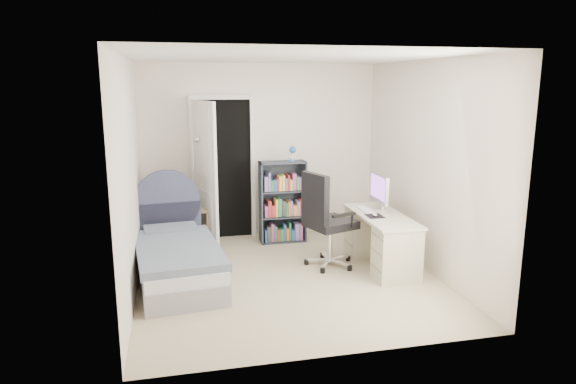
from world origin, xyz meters
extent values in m
cube|color=tan|center=(0.00, 0.00, -0.03)|extent=(3.40, 3.60, 0.05)
cube|color=white|center=(0.00, 0.00, 2.52)|extent=(3.40, 3.60, 0.05)
cube|color=silver|center=(0.00, 1.82, 1.25)|extent=(3.40, 0.05, 2.50)
cube|color=silver|center=(0.00, -1.82, 1.25)|extent=(3.40, 0.05, 2.50)
cube|color=silver|center=(-1.72, 0.00, 1.25)|extent=(0.05, 3.60, 2.50)
cube|color=silver|center=(1.72, 0.00, 1.25)|extent=(0.05, 3.60, 2.50)
cube|color=black|center=(-0.55, 1.80, 1.00)|extent=(0.80, 0.01, 2.00)
cube|color=white|center=(-0.98, 1.77, 1.00)|extent=(0.06, 0.06, 2.00)
cube|color=white|center=(-0.12, 1.77, 1.00)|extent=(0.06, 0.06, 2.00)
cube|color=white|center=(-0.55, 1.77, 2.03)|extent=(0.92, 0.06, 0.06)
cube|color=white|center=(-0.83, 1.39, 1.00)|extent=(0.27, 0.78, 2.00)
cube|color=gray|center=(-1.25, 0.18, 0.12)|extent=(1.04, 1.88, 0.23)
cube|color=silver|center=(-1.25, 0.18, 0.30)|extent=(1.02, 1.84, 0.14)
cube|color=slate|center=(-1.24, 0.09, 0.40)|extent=(1.04, 1.61, 0.09)
cube|color=slate|center=(-1.32, 0.82, 0.42)|extent=(0.67, 0.42, 0.11)
cube|color=#3D415E|center=(-1.35, 1.11, 0.36)|extent=(0.86, 0.14, 0.72)
cylinder|color=#3D415E|center=(-1.35, 1.11, 0.72)|extent=(0.86, 0.14, 0.85)
cylinder|color=tan|center=(-1.21, 1.25, 0.27)|extent=(0.04, 0.04, 0.55)
cylinder|color=tan|center=(-1.21, 1.63, 0.27)|extent=(0.04, 0.04, 0.55)
cylinder|color=tan|center=(-0.83, 1.25, 0.27)|extent=(0.04, 0.04, 0.55)
cylinder|color=tan|center=(-0.83, 1.63, 0.27)|extent=(0.04, 0.04, 0.55)
cube|color=tan|center=(-1.02, 1.44, 0.53)|extent=(0.44, 0.44, 0.03)
cube|color=tan|center=(-1.02, 1.44, 0.19)|extent=(0.39, 0.39, 0.02)
cube|color=#B24C33|center=(-1.07, 1.44, 0.56)|extent=(0.18, 0.24, 0.03)
cube|color=#3F598C|center=(-1.07, 1.44, 0.59)|extent=(0.16, 0.23, 0.03)
cube|color=#D8CC7F|center=(-1.07, 1.44, 0.62)|extent=(0.15, 0.22, 0.03)
cylinder|color=silver|center=(-0.98, 1.49, 0.01)|extent=(0.22, 0.22, 0.02)
cylinder|color=silver|center=(-0.98, 1.49, 0.76)|extent=(0.02, 0.02, 1.50)
sphere|color=silver|center=(-0.91, 1.45, 1.48)|extent=(0.09, 0.09, 0.09)
cube|color=#323A45|center=(-0.08, 1.39, 0.58)|extent=(0.02, 0.28, 1.15)
cube|color=#323A45|center=(0.55, 1.39, 0.58)|extent=(0.02, 0.28, 1.15)
cube|color=#323A45|center=(0.24, 1.39, 1.14)|extent=(0.65, 0.28, 0.02)
cube|color=#323A45|center=(0.24, 1.39, 0.01)|extent=(0.65, 0.28, 0.02)
cube|color=#323A45|center=(0.24, 1.52, 0.58)|extent=(0.65, 0.01, 1.15)
cube|color=#323A45|center=(0.24, 1.39, 0.37)|extent=(0.61, 0.26, 0.02)
cube|color=#323A45|center=(0.24, 1.39, 0.74)|extent=(0.61, 0.26, 0.02)
cylinder|color=#2763A9|center=(0.38, 1.39, 1.16)|extent=(0.11, 0.11, 0.02)
cylinder|color=silver|center=(0.38, 1.39, 1.24)|extent=(0.01, 0.01, 0.15)
sphere|color=#2763A9|center=(0.38, 1.36, 1.32)|extent=(0.10, 0.10, 0.10)
cube|color=#335999|center=(-0.02, 1.37, 0.11)|extent=(0.03, 0.19, 0.17)
cube|color=#3F3F3F|center=(0.02, 1.37, 0.14)|extent=(0.05, 0.19, 0.21)
cube|color=#994C7F|center=(0.08, 1.37, 0.15)|extent=(0.04, 0.19, 0.25)
cube|color=#337F4C|center=(0.12, 1.37, 0.14)|extent=(0.03, 0.19, 0.22)
cube|color=#B23333|center=(0.16, 1.37, 0.11)|extent=(0.03, 0.19, 0.17)
cube|color=#337F4C|center=(0.21, 1.37, 0.11)|extent=(0.05, 0.19, 0.17)
cube|color=#335999|center=(0.25, 1.37, 0.15)|extent=(0.03, 0.19, 0.24)
cube|color=orange|center=(0.29, 1.37, 0.12)|extent=(0.04, 0.19, 0.18)
cube|color=#337F4C|center=(0.32, 1.37, 0.16)|extent=(0.02, 0.19, 0.26)
cube|color=#335999|center=(0.37, 1.37, 0.10)|extent=(0.05, 0.19, 0.15)
cube|color=#7F72B2|center=(0.43, 1.37, 0.14)|extent=(0.05, 0.19, 0.23)
cube|color=#994C7F|center=(0.48, 1.37, 0.14)|extent=(0.05, 0.19, 0.23)
cube|color=#994C7F|center=(-0.01, 1.37, 0.47)|extent=(0.04, 0.19, 0.16)
cube|color=#B23333|center=(0.04, 1.37, 0.50)|extent=(0.04, 0.19, 0.23)
cube|color=#B23333|center=(0.09, 1.37, 0.47)|extent=(0.05, 0.19, 0.16)
cube|color=#D8BF4C|center=(0.13, 1.37, 0.51)|extent=(0.03, 0.19, 0.25)
cube|color=#337F4C|center=(0.18, 1.37, 0.52)|extent=(0.05, 0.19, 0.26)
cube|color=#3F3F3F|center=(0.24, 1.37, 0.50)|extent=(0.05, 0.19, 0.22)
cube|color=#337F4C|center=(0.28, 1.37, 0.49)|extent=(0.03, 0.19, 0.19)
cube|color=orange|center=(0.31, 1.37, 0.49)|extent=(0.03, 0.19, 0.21)
cube|color=#7F72B2|center=(0.35, 1.37, 0.50)|extent=(0.03, 0.19, 0.22)
cube|color=orange|center=(0.39, 1.37, 0.46)|extent=(0.05, 0.19, 0.15)
cube|color=#7F72B2|center=(0.44, 1.37, 0.49)|extent=(0.03, 0.19, 0.20)
cube|color=#B23333|center=(0.49, 1.37, 0.50)|extent=(0.05, 0.19, 0.22)
cube|color=#7F72B2|center=(-0.01, 1.37, 0.86)|extent=(0.05, 0.19, 0.20)
cube|color=#7F72B2|center=(0.03, 1.37, 0.89)|extent=(0.03, 0.19, 0.26)
cube|color=#337F4C|center=(0.07, 1.37, 0.83)|extent=(0.04, 0.19, 0.15)
cube|color=#335999|center=(0.12, 1.37, 0.84)|extent=(0.04, 0.19, 0.15)
cube|color=#B23333|center=(0.15, 1.37, 0.84)|extent=(0.02, 0.19, 0.17)
cube|color=#D8BF4C|center=(0.19, 1.37, 0.86)|extent=(0.04, 0.19, 0.20)
cube|color=#D8BF4C|center=(0.23, 1.37, 0.87)|extent=(0.04, 0.19, 0.21)
cube|color=#994C7F|center=(0.27, 1.37, 0.84)|extent=(0.03, 0.19, 0.17)
cube|color=#B23333|center=(0.31, 1.37, 0.87)|extent=(0.02, 0.19, 0.21)
cube|color=#D8BF4C|center=(0.34, 1.37, 0.83)|extent=(0.03, 0.19, 0.15)
cube|color=#994C7F|center=(0.39, 1.37, 0.88)|extent=(0.05, 0.19, 0.23)
cube|color=#337F4C|center=(0.44, 1.37, 0.85)|extent=(0.04, 0.19, 0.19)
cube|color=#994C7F|center=(0.48, 1.37, 0.85)|extent=(0.03, 0.19, 0.18)
cube|color=#335999|center=(0.52, 1.37, 0.85)|extent=(0.04, 0.19, 0.17)
cube|color=beige|center=(1.20, 0.13, 0.64)|extent=(0.54, 1.35, 0.03)
cube|color=beige|center=(1.20, -0.34, 0.31)|extent=(0.49, 0.36, 0.62)
cube|color=beige|center=(1.20, 0.61, 0.31)|extent=(0.49, 0.36, 0.62)
cube|color=silver|center=(1.29, 0.40, 0.66)|extent=(0.14, 0.14, 0.01)
cube|color=silver|center=(1.32, 0.40, 0.76)|extent=(0.03, 0.05, 0.20)
cube|color=silver|center=(1.27, 0.40, 0.92)|extent=(0.04, 0.50, 0.36)
cube|color=#A855D0|center=(1.25, 0.40, 0.94)|extent=(0.00, 0.45, 0.29)
cube|color=white|center=(1.09, 0.40, 0.66)|extent=(0.12, 0.36, 0.02)
cube|color=black|center=(1.09, 0.09, 0.66)|extent=(0.20, 0.23, 0.00)
ellipsoid|color=white|center=(1.09, 0.09, 0.67)|extent=(0.05, 0.09, 0.03)
cube|color=silver|center=(0.74, 0.34, 0.06)|extent=(0.30, 0.14, 0.03)
cylinder|color=black|center=(0.88, 0.39, 0.03)|extent=(0.08, 0.08, 0.06)
cube|color=silver|center=(0.60, 0.44, 0.06)|extent=(0.05, 0.30, 0.03)
cylinder|color=black|center=(0.59, 0.58, 0.03)|extent=(0.08, 0.08, 0.06)
cube|color=silver|center=(0.46, 0.33, 0.06)|extent=(0.30, 0.13, 0.03)
cylinder|color=black|center=(0.32, 0.37, 0.03)|extent=(0.08, 0.08, 0.06)
cube|color=silver|center=(0.52, 0.17, 0.06)|extent=(0.21, 0.27, 0.03)
cylinder|color=black|center=(0.44, 0.05, 0.03)|extent=(0.08, 0.08, 0.06)
cube|color=silver|center=(0.69, 0.18, 0.06)|extent=(0.22, 0.27, 0.03)
cylinder|color=black|center=(0.78, 0.06, 0.03)|extent=(0.08, 0.08, 0.06)
cylinder|color=silver|center=(0.60, 0.29, 0.29)|extent=(0.07, 0.07, 0.45)
cube|color=black|center=(0.60, 0.29, 0.54)|extent=(0.66, 0.66, 0.10)
cube|color=black|center=(0.38, 0.21, 0.89)|extent=(0.23, 0.47, 0.59)
cube|color=black|center=(0.68, 0.02, 0.71)|extent=(0.32, 0.15, 0.03)
cube|color=black|center=(0.49, 0.55, 0.71)|extent=(0.32, 0.15, 0.03)
camera|label=1|loc=(-1.25, -5.51, 2.24)|focal=32.00mm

